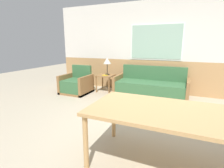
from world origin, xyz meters
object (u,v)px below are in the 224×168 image
at_px(armchair, 77,85).
at_px(table_lamp, 107,61).
at_px(side_table, 106,78).
at_px(dining_table, 177,117).
at_px(couch, 151,87).

height_order(armchair, table_lamp, table_lamp).
bearing_deg(side_table, dining_table, -51.65).
bearing_deg(table_lamp, dining_table, -52.70).
relative_size(armchair, table_lamp, 1.53).
xyz_separation_m(armchair, dining_table, (2.99, -2.34, 0.42)).
bearing_deg(couch, table_lamp, 179.17).
distance_m(side_table, dining_table, 3.63).
xyz_separation_m(couch, table_lamp, (-1.37, 0.02, 0.69)).
bearing_deg(dining_table, side_table, 128.35).
distance_m(couch, side_table, 1.41).
distance_m(armchair, dining_table, 3.82).
height_order(table_lamp, dining_table, table_lamp).
height_order(couch, side_table, couch).
xyz_separation_m(side_table, dining_table, (2.25, -2.84, 0.25)).
bearing_deg(side_table, table_lamp, 77.60).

